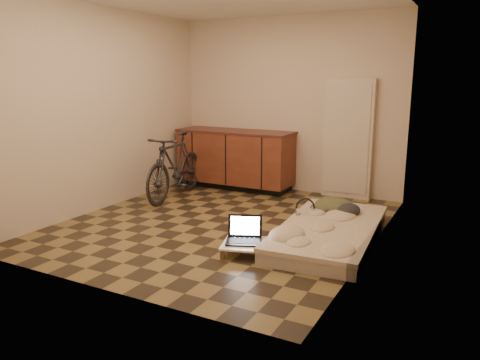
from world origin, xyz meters
The scene contains 10 objects.
room_shell centered at (0.00, 0.00, 1.30)m, with size 3.50×4.00×2.60m.
cabinets centered at (-0.75, 1.70, 0.47)m, with size 1.84×0.62×0.91m.
appliance_panel centered at (0.95, 1.94, 0.85)m, with size 0.70×0.10×1.70m, color beige.
bicycle centered at (-1.20, 0.73, 0.52)m, with size 0.47×1.61×1.04m, color black.
futon centered at (1.30, 0.05, 0.09)m, with size 1.09×2.05×0.17m.
clothing_pile centered at (1.21, 0.63, 0.27)m, with size 0.51×0.43×0.20m, color #3E4025, non-canonical shape.
headphones centered at (0.93, 0.30, 0.25)m, with size 0.25×0.23×0.16m, color black, non-canonical shape.
lap_desk centered at (0.80, -0.70, 0.10)m, with size 0.78×0.62×0.11m.
laptop centered at (0.65, -0.69, 0.16)m, with size 0.44×0.42×0.24m.
mouse centered at (1.06, -0.66, 0.13)m, with size 0.06×0.10×0.03m, color white.
Camera 1 is at (2.69, -4.63, 1.72)m, focal length 35.00 mm.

